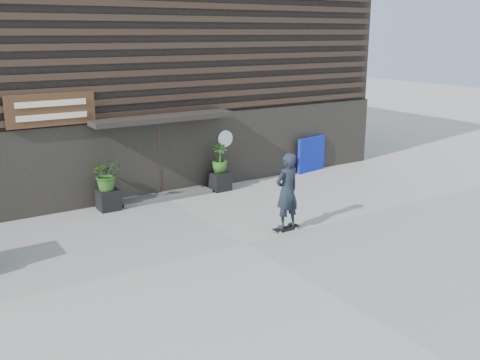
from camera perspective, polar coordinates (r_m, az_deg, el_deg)
ground at (r=13.46m, az=0.47°, el=-6.72°), size 80.00×80.00×0.00m
entrance_step at (r=17.26m, az=-7.91°, el=-1.65°), size 3.00×0.80×0.12m
planter_pot_left at (r=16.35m, az=-13.69°, el=-2.03°), size 0.60×0.60×0.60m
bamboo_left at (r=16.14m, az=-13.86°, el=0.61°), size 0.86×0.75×0.96m
planter_pot_right at (r=17.87m, az=-2.14°, el=-0.12°), size 0.60×0.60×0.60m
bamboo_right at (r=17.67m, az=-2.17°, el=2.31°), size 0.54×0.54×0.96m
blue_tarp at (r=20.36m, az=7.52°, el=2.70°), size 1.39×0.35×1.30m
building at (r=21.54m, az=-14.49°, el=12.01°), size 18.00×11.00×8.00m
skateboarder at (r=14.01m, az=4.98°, el=-1.16°), size 0.78×0.56×2.09m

